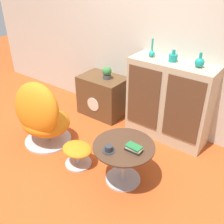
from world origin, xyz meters
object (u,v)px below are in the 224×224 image
(egg_chair, at_px, (41,116))
(potted_plant, at_px, (107,73))
(book_stack, at_px, (134,148))
(sideboard, at_px, (169,101))
(vase_inner_right, at_px, (200,62))
(teacup, at_px, (109,149))
(vase_leftmost, at_px, (152,52))
(vase_inner_left, at_px, (173,57))
(tv_console, at_px, (103,96))
(coffee_table, at_px, (124,156))
(ottoman, at_px, (77,151))

(egg_chair, relative_size, potted_plant, 4.95)
(egg_chair, height_order, book_stack, egg_chair)
(sideboard, xyz_separation_m, vase_inner_right, (0.30, 0.00, 0.58))
(sideboard, height_order, teacup, sideboard)
(vase_leftmost, distance_m, vase_inner_left, 0.28)
(book_stack, bearing_deg, vase_inner_left, 98.33)
(sideboard, distance_m, tv_console, 1.07)
(vase_inner_right, bearing_deg, book_stack, -98.77)
(sideboard, relative_size, tv_console, 1.57)
(vase_inner_right, bearing_deg, teacup, -106.59)
(tv_console, distance_m, vase_inner_right, 1.56)
(coffee_table, distance_m, vase_inner_left, 1.29)
(ottoman, bearing_deg, egg_chair, 176.01)
(ottoman, xyz_separation_m, vase_inner_right, (0.85, 1.13, 0.92))
(book_stack, bearing_deg, coffee_table, 175.05)
(potted_plant, bearing_deg, coffee_table, -45.64)
(vase_leftmost, relative_size, book_stack, 1.34)
(vase_leftmost, bearing_deg, book_stack, -67.36)
(vase_inner_right, bearing_deg, ottoman, -126.76)
(teacup, bearing_deg, vase_inner_left, 88.01)
(potted_plant, height_order, teacup, potted_plant)
(coffee_table, bearing_deg, egg_chair, -177.15)
(sideboard, relative_size, book_stack, 6.30)
(vase_leftmost, distance_m, book_stack, 1.28)
(coffee_table, relative_size, book_stack, 3.80)
(book_stack, bearing_deg, teacup, -142.60)
(potted_plant, bearing_deg, egg_chair, -101.19)
(sideboard, xyz_separation_m, book_stack, (0.14, -1.04, -0.03))
(vase_leftmost, bearing_deg, tv_console, -177.48)
(tv_console, xyz_separation_m, book_stack, (1.18, -1.01, 0.20))
(teacup, bearing_deg, book_stack, 37.40)
(vase_inner_left, bearing_deg, teacup, -91.99)
(coffee_table, bearing_deg, book_stack, -4.95)
(sideboard, relative_size, vase_leftmost, 4.71)
(tv_console, distance_m, coffee_table, 1.45)
(coffee_table, height_order, vase_leftmost, vase_leftmost)
(egg_chair, distance_m, coffee_table, 1.19)
(egg_chair, bearing_deg, book_stack, 2.12)
(vase_leftmost, height_order, potted_plant, vase_leftmost)
(vase_inner_left, bearing_deg, potted_plant, -178.04)
(tv_console, relative_size, egg_chair, 0.75)
(egg_chair, relative_size, vase_inner_right, 5.38)
(vase_inner_left, distance_m, potted_plant, 1.03)
(vase_inner_right, bearing_deg, coffee_table, -105.42)
(potted_plant, bearing_deg, vase_inner_left, 1.96)
(coffee_table, height_order, vase_inner_right, vase_inner_right)
(book_stack, bearing_deg, tv_console, 139.50)
(sideboard, distance_m, ottoman, 1.30)
(teacup, bearing_deg, sideboard, 87.19)
(vase_inner_left, distance_m, teacup, 1.33)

